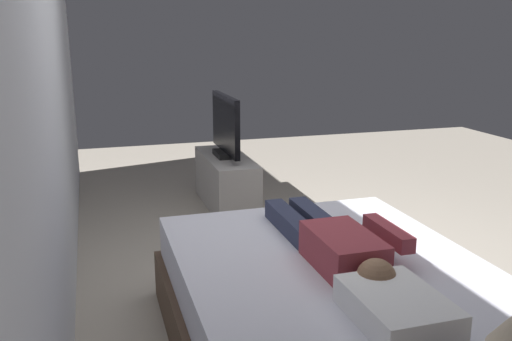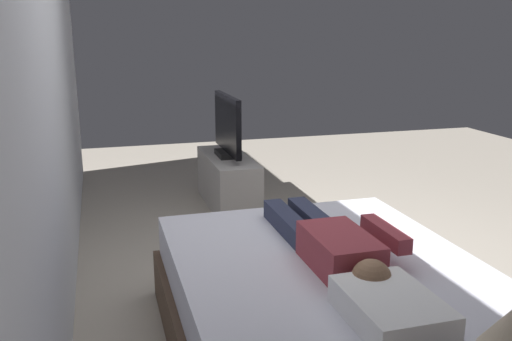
{
  "view_description": "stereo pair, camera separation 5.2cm",
  "coord_description": "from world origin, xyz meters",
  "views": [
    {
      "loc": [
        -3.19,
        1.33,
        1.69
      ],
      "look_at": [
        0.51,
        0.2,
        0.69
      ],
      "focal_mm": 38.6,
      "sensor_mm": 36.0,
      "label": 1
    },
    {
      "loc": [
        -3.21,
        1.28,
        1.69
      ],
      "look_at": [
        0.51,
        0.2,
        0.69
      ],
      "focal_mm": 38.6,
      "sensor_mm": 36.0,
      "label": 2
    }
  ],
  "objects": [
    {
      "name": "ground_plane",
      "position": [
        0.0,
        0.0,
        0.0
      ],
      "size": [
        10.0,
        10.0,
        0.0
      ],
      "primitive_type": "plane",
      "color": "#ADA393"
    },
    {
      "name": "back_wall",
      "position": [
        0.4,
        1.55,
        1.4
      ],
      "size": [
        6.4,
        0.1,
        2.8
      ],
      "primitive_type": "cube",
      "color": "silver",
      "rests_on": "ground"
    },
    {
      "name": "bed",
      "position": [
        -0.8,
        0.2,
        0.26
      ],
      "size": [
        1.91,
        1.59,
        0.54
      ],
      "color": "brown",
      "rests_on": "ground"
    },
    {
      "name": "pillow",
      "position": [
        -1.44,
        0.2,
        0.6
      ],
      "size": [
        0.48,
        0.34,
        0.12
      ],
      "primitive_type": "cube",
      "color": "white",
      "rests_on": "bed"
    },
    {
      "name": "person",
      "position": [
        -0.77,
        0.17,
        0.62
      ],
      "size": [
        1.26,
        0.46,
        0.18
      ],
      "color": "#993842",
      "rests_on": "bed"
    },
    {
      "name": "remote",
      "position": [
        -0.62,
        -0.24,
        0.55
      ],
      "size": [
        0.15,
        0.04,
        0.02
      ],
      "primitive_type": "cube",
      "color": "black",
      "rests_on": "bed"
    },
    {
      "name": "tv_stand",
      "position": [
        1.83,
        0.1,
        0.25
      ],
      "size": [
        1.1,
        0.4,
        0.5
      ],
      "primitive_type": "cube",
      "color": "#B7B2AD",
      "rests_on": "ground"
    },
    {
      "name": "tv",
      "position": [
        1.83,
        0.1,
        0.78
      ],
      "size": [
        0.88,
        0.2,
        0.59
      ],
      "color": "black",
      "rests_on": "tv_stand"
    }
  ]
}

